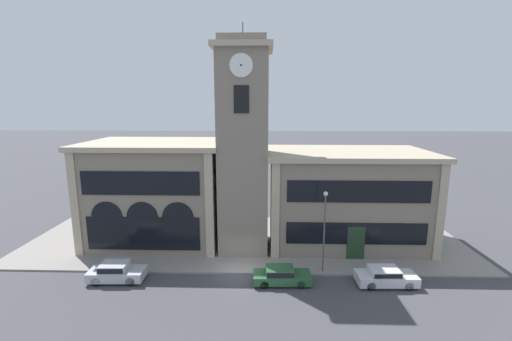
% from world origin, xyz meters
% --- Properties ---
extents(ground_plane, '(300.00, 300.00, 0.00)m').
position_xyz_m(ground_plane, '(0.00, 0.00, 0.00)').
color(ground_plane, '#424247').
extents(sidewalk_kerb, '(42.22, 13.67, 0.15)m').
position_xyz_m(sidewalk_kerb, '(0.00, 6.83, 0.07)').
color(sidewalk_kerb, gray).
rests_on(sidewalk_kerb, ground_plane).
extents(clock_tower, '(5.05, 5.05, 20.08)m').
position_xyz_m(clock_tower, '(-0.00, 5.04, 9.49)').
color(clock_tower, gray).
rests_on(clock_tower, ground_plane).
extents(town_hall_left_wing, '(13.14, 9.50, 9.86)m').
position_xyz_m(town_hall_left_wing, '(-8.69, 7.23, 4.95)').
color(town_hall_left_wing, gray).
rests_on(town_hall_left_wing, ground_plane).
extents(town_hall_right_wing, '(15.33, 9.50, 9.03)m').
position_xyz_m(town_hall_right_wing, '(9.79, 7.24, 4.54)').
color(town_hall_right_wing, gray).
rests_on(town_hall_right_wing, ground_plane).
extents(parked_car_near, '(4.24, 1.93, 1.44)m').
position_xyz_m(parked_car_near, '(-9.46, -1.24, 0.75)').
color(parked_car_near, '#B2B7C1').
rests_on(parked_car_near, ground_plane).
extents(parked_car_mid, '(4.40, 1.87, 1.28)m').
position_xyz_m(parked_car_mid, '(3.21, -1.24, 0.67)').
color(parked_car_mid, '#285633').
rests_on(parked_car_mid, ground_plane).
extents(parked_car_far, '(4.49, 1.95, 1.34)m').
position_xyz_m(parked_car_far, '(11.03, -1.24, 0.70)').
color(parked_car_far, silver).
rests_on(parked_car_far, ground_plane).
extents(street_lamp, '(0.36, 0.36, 6.63)m').
position_xyz_m(street_lamp, '(6.62, 0.48, 4.41)').
color(street_lamp, '#4C4C51').
rests_on(street_lamp, sidewalk_kerb).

